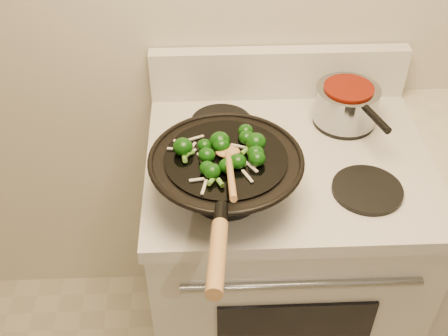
{
  "coord_description": "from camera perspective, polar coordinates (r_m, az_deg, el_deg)",
  "views": [
    {
      "loc": [
        -0.26,
        -0.0,
        1.9
      ],
      "look_at": [
        -0.22,
        1.01,
        1.02
      ],
      "focal_mm": 45.0,
      "sensor_mm": 36.0,
      "label": 1
    }
  ],
  "objects": [
    {
      "name": "wooden_spoon",
      "position": [
        1.27,
        0.54,
        0.42
      ],
      "size": [
        0.06,
        0.27,
        0.09
      ],
      "color": "#B58047",
      "rests_on": "wok"
    },
    {
      "name": "wok",
      "position": [
        1.36,
        0.19,
        -0.65
      ],
      "size": [
        0.38,
        0.62,
        0.18
      ],
      "color": "black",
      "rests_on": "stove"
    },
    {
      "name": "saucepan",
      "position": [
        1.66,
        12.36,
        6.43
      ],
      "size": [
        0.18,
        0.29,
        0.11
      ],
      "color": "#94979C",
      "rests_on": "stove"
    },
    {
      "name": "stirfry",
      "position": [
        1.33,
        0.28,
        1.81
      ],
      "size": [
        0.24,
        0.23,
        0.04
      ],
      "color": "#0D3808",
      "rests_on": "wok"
    },
    {
      "name": "stove",
      "position": [
        1.87,
        5.55,
        -9.36
      ],
      "size": [
        0.78,
        0.67,
        1.08
      ],
      "color": "silver",
      "rests_on": "ground"
    }
  ]
}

